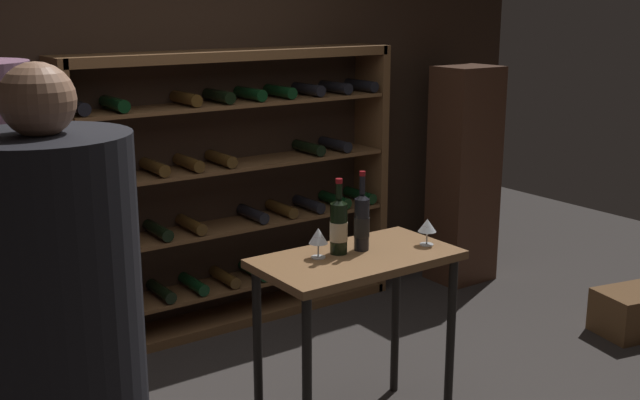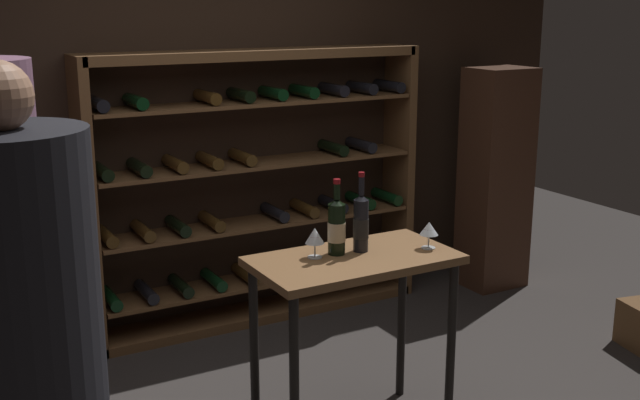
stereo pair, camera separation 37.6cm
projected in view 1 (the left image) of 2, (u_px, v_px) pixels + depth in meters
The scene contains 10 objects.
back_wall at pixel (165, 117), 4.92m from camera, with size 5.93×0.10×2.76m, color #332319.
wine_rack at pixel (237, 191), 5.09m from camera, with size 2.28×0.32×1.79m.
tasting_table at pixel (357, 283), 3.73m from camera, with size 0.96×0.52×0.92m.
person_guest_plum_blouse at pixel (60, 355), 2.34m from camera, with size 0.50×0.50×1.92m.
wine_crate at pixel (635, 312), 5.05m from camera, with size 0.48×0.34×0.28m, color brown.
display_cabinet at pixel (464, 175), 5.89m from camera, with size 0.44×0.36×1.63m, color #4C2D1E.
wine_bottle_green_slim at pixel (362, 222), 3.75m from camera, with size 0.08×0.08×0.39m.
wine_bottle_black_capsule at pixel (339, 226), 3.69m from camera, with size 0.09×0.09×0.36m.
wine_glass_stemmed_right at pixel (318, 237), 3.64m from camera, with size 0.09×0.09×0.14m.
wine_glass_stemmed_center at pixel (427, 226), 3.83m from camera, with size 0.09×0.09×0.13m.
Camera 1 is at (-2.03, -2.78, 2.08)m, focal length 44.05 mm.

